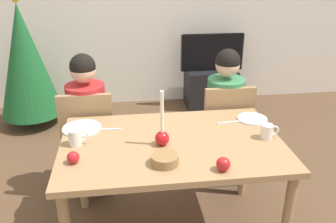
% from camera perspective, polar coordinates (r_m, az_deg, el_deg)
% --- Properties ---
extents(back_wall, '(6.40, 0.10, 2.60)m').
position_cam_1_polar(back_wall, '(4.62, -4.03, 17.09)').
color(back_wall, silver).
rests_on(back_wall, ground).
extents(dining_table, '(1.40, 0.90, 0.75)m').
position_cam_1_polar(dining_table, '(2.31, 0.64, -6.60)').
color(dining_table, '#99754C').
rests_on(dining_table, ground).
extents(chair_left, '(0.40, 0.40, 0.90)m').
position_cam_1_polar(chair_left, '(2.92, -12.47, -3.82)').
color(chair_left, '#99754C').
rests_on(chair_left, ground).
extents(chair_right, '(0.40, 0.40, 0.90)m').
position_cam_1_polar(chair_right, '(3.01, 8.98, -2.59)').
color(chair_right, '#99754C').
rests_on(chair_right, ground).
extents(person_left_child, '(0.30, 0.30, 1.17)m').
position_cam_1_polar(person_left_child, '(2.92, -12.52, -2.52)').
color(person_left_child, '#33384C').
rests_on(person_left_child, ground).
extents(person_right_child, '(0.30, 0.30, 1.17)m').
position_cam_1_polar(person_right_child, '(3.02, 8.88, -1.34)').
color(person_right_child, '#33384C').
rests_on(person_right_child, ground).
extents(tv_stand, '(0.64, 0.40, 0.48)m').
position_cam_1_polar(tv_stand, '(4.70, 6.77, 3.78)').
color(tv_stand, black).
rests_on(tv_stand, ground).
extents(tv, '(0.79, 0.05, 0.46)m').
position_cam_1_polar(tv, '(4.56, 7.05, 9.34)').
color(tv, black).
rests_on(tv, tv_stand).
extents(christmas_tree, '(0.69, 0.69, 1.46)m').
position_cam_1_polar(christmas_tree, '(4.27, -21.77, 7.48)').
color(christmas_tree, brown).
rests_on(christmas_tree, ground).
extents(candle_centerpiece, '(0.09, 0.09, 0.36)m').
position_cam_1_polar(candle_centerpiece, '(2.20, -0.95, -3.67)').
color(candle_centerpiece, red).
rests_on(candle_centerpiece, dining_table).
extents(plate_left, '(0.26, 0.26, 0.01)m').
position_cam_1_polar(plate_left, '(2.50, -13.57, -2.60)').
color(plate_left, silver).
rests_on(plate_left, dining_table).
extents(plate_right, '(0.21, 0.21, 0.01)m').
position_cam_1_polar(plate_right, '(2.63, 13.27, -1.14)').
color(plate_right, silver).
rests_on(plate_right, dining_table).
extents(mug_left, '(0.13, 0.08, 0.10)m').
position_cam_1_polar(mug_left, '(2.28, -14.48, -4.01)').
color(mug_left, silver).
rests_on(mug_left, dining_table).
extents(mug_right, '(0.12, 0.08, 0.09)m').
position_cam_1_polar(mug_right, '(2.38, 15.53, -3.07)').
color(mug_right, silver).
rests_on(mug_right, dining_table).
extents(fork_left, '(0.18, 0.02, 0.01)m').
position_cam_1_polar(fork_left, '(2.45, -9.55, -2.82)').
color(fork_left, silver).
rests_on(fork_left, dining_table).
extents(fork_right, '(0.18, 0.03, 0.01)m').
position_cam_1_polar(fork_right, '(2.55, 9.73, -1.70)').
color(fork_right, silver).
rests_on(fork_right, dining_table).
extents(bowl_walnuts, '(0.16, 0.16, 0.06)m').
position_cam_1_polar(bowl_walnuts, '(2.03, -0.48, -7.67)').
color(bowl_walnuts, olive).
rests_on(bowl_walnuts, dining_table).
extents(apple_near_candle, '(0.07, 0.07, 0.07)m').
position_cam_1_polar(apple_near_candle, '(2.11, -14.87, -7.08)').
color(apple_near_candle, '#B31B20').
rests_on(apple_near_candle, dining_table).
extents(apple_by_left_plate, '(0.08, 0.08, 0.08)m').
position_cam_1_polar(apple_by_left_plate, '(1.99, 8.79, -8.27)').
color(apple_by_left_plate, '#AB1D1D').
rests_on(apple_by_left_plate, dining_table).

